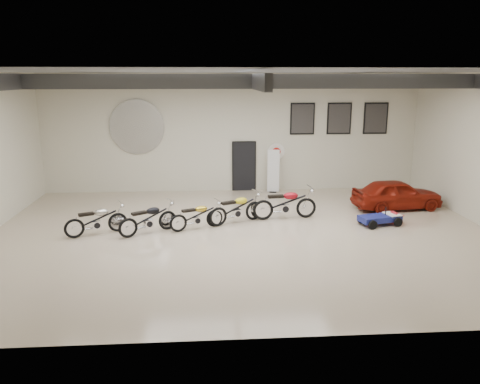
{
  "coord_description": "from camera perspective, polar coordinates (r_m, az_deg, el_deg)",
  "views": [
    {
      "loc": [
        -1.04,
        -13.93,
        4.85
      ],
      "look_at": [
        0.0,
        1.2,
        1.1
      ],
      "focal_mm": 35.0,
      "sensor_mm": 36.0,
      "label": 1
    }
  ],
  "objects": [
    {
      "name": "poster_left",
      "position": [
        20.37,
        7.61,
        8.85
      ],
      "size": [
        1.05,
        0.08,
        1.35
      ],
      "primitive_type": null,
      "color": "black",
      "rests_on": "back_wall"
    },
    {
      "name": "back_wall",
      "position": [
        20.09,
        -0.95,
        7.18
      ],
      "size": [
        16.0,
        0.02,
        5.0
      ],
      "primitive_type": "cube",
      "color": "beige",
      "rests_on": "floor"
    },
    {
      "name": "ceiling_beams",
      "position": [
        13.96,
        0.35,
        13.48
      ],
      "size": [
        15.8,
        11.8,
        0.32
      ],
      "primitive_type": null,
      "color": "#54555B",
      "rests_on": "ceiling"
    },
    {
      "name": "motorcycle_gold",
      "position": [
        15.26,
        -5.31,
        -2.87
      ],
      "size": [
        1.87,
        1.19,
        0.93
      ],
      "primitive_type": null,
      "rotation": [
        0.0,
        0.0,
        0.39
      ],
      "color": "silver",
      "rests_on": "floor"
    },
    {
      "name": "ceiling",
      "position": [
        13.97,
        0.35,
        14.51
      ],
      "size": [
        16.0,
        12.0,
        0.01
      ],
      "primitive_type": "cube",
      "color": "slate",
      "rests_on": "back_wall"
    },
    {
      "name": "logo_plaque",
      "position": [
        20.2,
        -12.45,
        7.75
      ],
      "size": [
        2.3,
        0.06,
        1.16
      ],
      "primitive_type": null,
      "color": "silver",
      "rests_on": "back_wall"
    },
    {
      "name": "door",
      "position": [
        20.29,
        0.49,
        3.1
      ],
      "size": [
        0.92,
        0.08,
        2.1
      ],
      "primitive_type": "cube",
      "color": "black",
      "rests_on": "back_wall"
    },
    {
      "name": "floor",
      "position": [
        14.78,
        0.32,
        -5.26
      ],
      "size": [
        16.0,
        12.0,
        0.01
      ],
      "primitive_type": "cube",
      "color": "tan",
      "rests_on": "ground"
    },
    {
      "name": "poster_right",
      "position": [
        21.24,
        16.2,
        8.63
      ],
      "size": [
        1.05,
        0.08,
        1.35
      ],
      "primitive_type": null,
      "color": "black",
      "rests_on": "back_wall"
    },
    {
      "name": "motorcycle_red",
      "position": [
        16.34,
        5.5,
        -1.34
      ],
      "size": [
        2.27,
        0.92,
        1.15
      ],
      "primitive_type": null,
      "rotation": [
        0.0,
        0.0,
        0.11
      ],
      "color": "silver",
      "rests_on": "floor"
    },
    {
      "name": "vintage_car",
      "position": [
        18.49,
        18.57,
        -0.25
      ],
      "size": [
        1.7,
        3.44,
        1.13
      ],
      "primitive_type": "imported",
      "rotation": [
        0.0,
        0.0,
        1.68
      ],
      "color": "maroon",
      "rests_on": "floor"
    },
    {
      "name": "poster_mid",
      "position": [
        20.74,
        12.0,
        8.76
      ],
      "size": [
        1.05,
        0.08,
        1.35
      ],
      "primitive_type": null,
      "color": "black",
      "rests_on": "back_wall"
    },
    {
      "name": "oil_sign",
      "position": [
        20.34,
        4.44,
        4.94
      ],
      "size": [
        0.72,
        0.1,
        0.72
      ],
      "primitive_type": null,
      "color": "white",
      "rests_on": "back_wall"
    },
    {
      "name": "go_kart",
      "position": [
        16.43,
        17.11,
        -2.78
      ],
      "size": [
        1.85,
        1.16,
        0.62
      ],
      "primitive_type": null,
      "rotation": [
        0.0,
        0.0,
        0.24
      ],
      "color": "navy",
      "rests_on": "floor"
    },
    {
      "name": "banner_stand",
      "position": [
        20.01,
        4.09,
        2.56
      ],
      "size": [
        0.53,
        0.28,
        1.86
      ],
      "primitive_type": null,
      "rotation": [
        0.0,
        0.0,
        -0.15
      ],
      "color": "white",
      "rests_on": "floor"
    },
    {
      "name": "motorcycle_yellow",
      "position": [
        15.82,
        -0.45,
        -1.97
      ],
      "size": [
        2.08,
        1.49,
        1.05
      ],
      "primitive_type": null,
      "rotation": [
        0.0,
        0.0,
        0.48
      ],
      "color": "silver",
      "rests_on": "floor"
    },
    {
      "name": "motorcycle_black",
      "position": [
        15.05,
        -11.15,
        -3.16
      ],
      "size": [
        1.96,
        1.55,
        1.01
      ],
      "primitive_type": null,
      "rotation": [
        0.0,
        0.0,
        0.56
      ],
      "color": "silver",
      "rests_on": "floor"
    },
    {
      "name": "motorcycle_silver",
      "position": [
        15.34,
        -17.15,
        -3.23
      ],
      "size": [
        1.98,
        1.34,
        0.99
      ],
      "primitive_type": null,
      "rotation": [
        0.0,
        0.0,
        0.43
      ],
      "color": "silver",
      "rests_on": "floor"
    }
  ]
}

